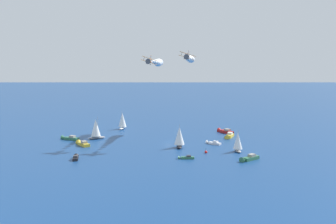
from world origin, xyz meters
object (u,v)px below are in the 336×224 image
motorboat_inshore (225,131)px  wingwalker_wingman (151,56)px  motorboat_outer_ring_b (185,158)px  sailboat_outer_ring_d (179,137)px  sailboat_offshore (122,121)px  motorboat_near_centre (249,158)px  biplane_wingman (149,61)px  motorboat_far_stbd (229,136)px  wingwalker_lead (188,52)px  motorboat_ahead (82,144)px  motorboat_far_port (69,138)px  motorboat_outer_ring_a (213,143)px  biplane_lead (187,57)px  sailboat_outer_ring_c (238,142)px  motorboat_mid_cluster (76,157)px  sailboat_trailing (96,129)px  marker_buoy (206,152)px

motorboat_inshore → wingwalker_wingman: 57.29m
motorboat_outer_ring_b → sailboat_outer_ring_d: bearing=-126.5°
sailboat_offshore → motorboat_near_centre: bearing=84.6°
biplane_wingman → motorboat_far_stbd: bearing=155.9°
motorboat_near_centre → wingwalker_lead: (-8.09, -39.14, 38.52)m
motorboat_ahead → motorboat_far_port: bearing=-97.8°
motorboat_outer_ring_a → biplane_wingman: (17.11, -21.81, 34.72)m
motorboat_ahead → biplane_wingman: (-26.29, 12.26, 34.51)m
sailboat_offshore → wingwalker_wingman: size_ratio=6.56×
motorboat_near_centre → motorboat_ahead: 70.03m
motorboat_far_stbd → biplane_lead: bearing=-10.9°
biplane_lead → wingwalker_wingman: bearing=-43.6°
motorboat_outer_ring_a → sailboat_outer_ring_c: sailboat_outer_ring_c is taller
motorboat_far_port → motorboat_outer_ring_b: bearing=101.8°
wingwalker_lead → motorboat_mid_cluster: bearing=-2.8°
motorboat_inshore → biplane_wingman: 56.40m
sailboat_outer_ring_c → wingwalker_lead: bearing=-88.6°
wingwalker_lead → wingwalker_wingman: (11.72, -11.21, -1.91)m
motorboat_inshore → motorboat_ahead: motorboat_inshore is taller
motorboat_far_port → biplane_lead: biplane_lead is taller
sailboat_outer_ring_d → sailboat_offshore: bearing=-101.2°
sailboat_outer_ring_c → biplane_wingman: bearing=-71.6°
motorboat_near_centre → sailboat_offshore: bearing=-95.4°
motorboat_near_centre → motorboat_inshore: motorboat_inshore is taller
motorboat_inshore → motorboat_outer_ring_a: bearing=31.9°
sailboat_trailing → motorboat_ahead: bearing=38.4°
motorboat_inshore → sailboat_outer_ring_d: size_ratio=1.07×
motorboat_ahead → motorboat_outer_ring_a: size_ratio=1.37×
motorboat_ahead → motorboat_mid_cluster: bearing=56.1°
biplane_wingman → sailboat_outer_ring_c: bearing=108.4°
sailboat_offshore → sailboat_outer_ring_c: 78.12m
biplane_wingman → motorboat_far_port: bearing=-49.7°
sailboat_trailing → motorboat_outer_ring_b: bearing=93.0°
sailboat_offshore → motorboat_outer_ring_b: sailboat_offshore is taller
motorboat_inshore → wingwalker_wingman: size_ratio=6.93×
biplane_lead → motorboat_far_stbd: bearing=169.1°
motorboat_inshore → motorboat_ahead: 72.72m
motorboat_far_port → motorboat_mid_cluster: (16.57, 37.44, -0.16)m
motorboat_far_stbd → motorboat_outer_ring_a: motorboat_far_stbd is taller
sailboat_offshore → motorboat_far_stbd: bearing=112.2°
motorboat_far_stbd → motorboat_mid_cluster: size_ratio=1.44×
motorboat_far_stbd → wingwalker_lead: 44.89m
motorboat_far_port → sailboat_outer_ring_d: bearing=118.6°
motorboat_far_port → sailboat_trailing: 12.63m
biplane_wingman → biplane_lead: bearing=136.3°
motorboat_ahead → sailboat_trailing: bearing=-141.6°
sailboat_outer_ring_c → motorboat_near_centre: bearing=54.0°
sailboat_outer_ring_c → sailboat_outer_ring_d: bearing=-60.8°
motorboat_inshore → motorboat_near_centre: bearing=48.8°
marker_buoy → wingwalker_lead: size_ratio=1.39×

